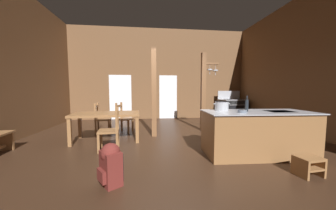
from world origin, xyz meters
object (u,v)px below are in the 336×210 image
at_px(stove_range, 232,109).
at_px(ladderback_chair_at_table_end, 101,119).
at_px(step_stool, 308,164).
at_px(dining_table, 107,116).
at_px(ladderback_chair_near_window, 123,118).
at_px(kitchen_island, 257,133).
at_px(backpack, 111,163).
at_px(ladderback_chair_by_post, 111,130).
at_px(bottle_tall_on_counter, 247,105).
at_px(mixing_bowl_on_counter, 242,111).
at_px(stockpot_on_counter, 222,106).

distance_m(stove_range, ladderback_chair_at_table_end, 5.72).
bearing_deg(step_stool, dining_table, 146.50).
xyz_separation_m(stove_range, dining_table, (-4.99, -2.88, 0.17)).
relative_size(step_stool, ladderback_chair_near_window, 0.41).
bearing_deg(stove_range, ladderback_chair_near_window, -157.02).
xyz_separation_m(kitchen_island, backpack, (-2.76, -0.85, -0.14)).
bearing_deg(kitchen_island, ladderback_chair_by_post, 167.96).
relative_size(dining_table, ladderback_chair_near_window, 1.85).
height_order(ladderback_chair_by_post, bottle_tall_on_counter, bottle_tall_on_counter).
relative_size(backpack, mixing_bowl_on_counter, 3.71).
height_order(step_stool, ladderback_chair_at_table_end, ladderback_chair_at_table_end).
bearing_deg(ladderback_chair_at_table_end, kitchen_island, -31.84).
bearing_deg(ladderback_chair_by_post, ladderback_chair_near_window, 88.86).
bearing_deg(step_stool, ladderback_chair_at_table_end, 140.68).
distance_m(dining_table, ladderback_chair_at_table_end, 0.95).
bearing_deg(kitchen_island, ladderback_chair_at_table_end, 148.16).
bearing_deg(ladderback_chair_near_window, mixing_bowl_on_counter, -43.56).
height_order(step_stool, stockpot_on_counter, stockpot_on_counter).
height_order(backpack, bottle_tall_on_counter, bottle_tall_on_counter).
distance_m(ladderback_chair_near_window, ladderback_chair_at_table_end, 0.66).
relative_size(kitchen_island, mixing_bowl_on_counter, 13.72).
bearing_deg(dining_table, bottle_tall_on_counter, -24.42).
distance_m(stove_range, backpack, 6.80).
distance_m(ladderback_chair_at_table_end, backpack, 3.28).
bearing_deg(bottle_tall_on_counter, ladderback_chair_near_window, 140.63).
height_order(kitchen_island, ladderback_chair_at_table_end, ladderback_chair_at_table_end).
relative_size(stove_range, stockpot_on_counter, 3.62).
bearing_deg(kitchen_island, ladderback_chair_near_window, 142.52).
relative_size(kitchen_island, stove_range, 1.67).
relative_size(ladderback_chair_by_post, mixing_bowl_on_counter, 5.92).
xyz_separation_m(kitchen_island, ladderback_chair_at_table_end, (-3.69, 2.29, -0.00)).
xyz_separation_m(ladderback_chair_by_post, bottle_tall_on_counter, (2.83, -0.63, 0.58)).
relative_size(ladderback_chair_at_table_end, stockpot_on_counter, 2.60).
bearing_deg(ladderback_chair_by_post, backpack, -78.77).
relative_size(stove_range, ladderback_chair_by_post, 1.39).
xyz_separation_m(kitchen_island, stove_range, (1.66, 4.31, 0.03)).
bearing_deg(backpack, stockpot_on_counter, 28.00).
bearing_deg(stockpot_on_counter, stove_range, 60.23).
relative_size(step_stool, ladderback_chair_by_post, 0.41).
distance_m(mixing_bowl_on_counter, bottle_tall_on_counter, 0.28).
distance_m(stove_range, ladderback_chair_by_post, 5.97).
bearing_deg(ladderback_chair_by_post, stove_range, 37.78).
bearing_deg(dining_table, step_stool, -33.50).
distance_m(stockpot_on_counter, bottle_tall_on_counter, 0.49).
bearing_deg(mixing_bowl_on_counter, step_stool, -49.17).
xyz_separation_m(ladderback_chair_by_post, mixing_bowl_on_counter, (2.64, -0.81, 0.48)).
bearing_deg(step_stool, ladderback_chair_by_post, 154.36).
relative_size(step_stool, stockpot_on_counter, 1.06).
relative_size(stove_range, step_stool, 3.40).
xyz_separation_m(ladderback_chair_by_post, stockpot_on_counter, (2.40, -0.39, 0.55)).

